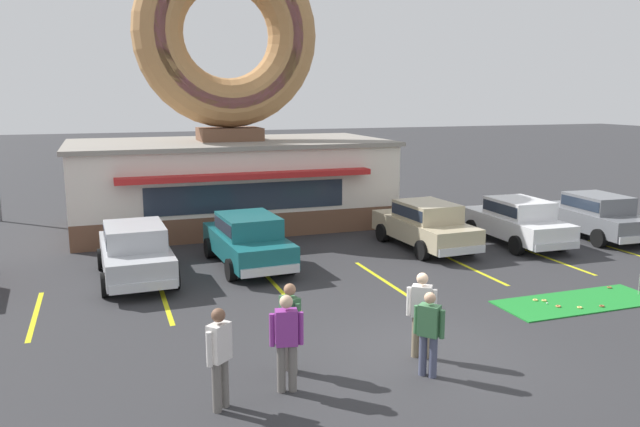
{
  "coord_description": "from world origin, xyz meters",
  "views": [
    {
      "loc": [
        -5.84,
        -10.5,
        5.14
      ],
      "look_at": [
        -0.39,
        5.0,
        2.0
      ],
      "focal_mm": 35.0,
      "sensor_mm": 36.0,
      "label": 1
    }
  ],
  "objects_px": {
    "pedestrian_hooded_kid": "(220,354)",
    "pedestrian_clipboard_woman": "(429,330)",
    "car_teal": "(248,238)",
    "pedestrian_beanie_man": "(290,323)",
    "car_silver": "(135,249)",
    "pedestrian_blue_sweater_man": "(421,311)",
    "car_white": "(517,219)",
    "golf_ball": "(547,303)",
    "car_grey": "(595,214)",
    "trash_bin": "(83,235)",
    "car_champagne": "(425,223)",
    "pedestrian_leather_jacket_man": "(287,338)"
  },
  "relations": [
    {
      "from": "pedestrian_hooded_kid",
      "to": "pedestrian_clipboard_woman",
      "type": "height_order",
      "value": "pedestrian_hooded_kid"
    },
    {
      "from": "pedestrian_hooded_kid",
      "to": "car_teal",
      "type": "bearing_deg",
      "value": 74.13
    },
    {
      "from": "pedestrian_beanie_man",
      "to": "car_teal",
      "type": "bearing_deg",
      "value": 83.06
    },
    {
      "from": "car_silver",
      "to": "pedestrian_blue_sweater_man",
      "type": "height_order",
      "value": "pedestrian_blue_sweater_man"
    },
    {
      "from": "car_white",
      "to": "car_silver",
      "type": "height_order",
      "value": "same"
    },
    {
      "from": "golf_ball",
      "to": "car_grey",
      "type": "height_order",
      "value": "car_grey"
    },
    {
      "from": "pedestrian_clipboard_woman",
      "to": "pedestrian_beanie_man",
      "type": "xyz_separation_m",
      "value": [
        -2.34,
        1.03,
        0.07
      ]
    },
    {
      "from": "car_grey",
      "to": "pedestrian_clipboard_woman",
      "type": "relative_size",
      "value": 2.86
    },
    {
      "from": "car_teal",
      "to": "pedestrian_clipboard_woman",
      "type": "xyz_separation_m",
      "value": [
        1.43,
        -8.52,
        0.02
      ]
    },
    {
      "from": "pedestrian_blue_sweater_man",
      "to": "pedestrian_hooded_kid",
      "type": "bearing_deg",
      "value": -169.62
    },
    {
      "from": "car_silver",
      "to": "trash_bin",
      "type": "relative_size",
      "value": 4.72
    },
    {
      "from": "car_white",
      "to": "car_teal",
      "type": "bearing_deg",
      "value": 178.2
    },
    {
      "from": "car_grey",
      "to": "trash_bin",
      "type": "height_order",
      "value": "car_grey"
    },
    {
      "from": "car_white",
      "to": "trash_bin",
      "type": "relative_size",
      "value": 4.73
    },
    {
      "from": "car_champagne",
      "to": "pedestrian_clipboard_woman",
      "type": "relative_size",
      "value": 2.85
    },
    {
      "from": "pedestrian_hooded_kid",
      "to": "car_grey",
      "type": "bearing_deg",
      "value": 28.01
    },
    {
      "from": "car_champagne",
      "to": "pedestrian_hooded_kid",
      "type": "bearing_deg",
      "value": -134.63
    },
    {
      "from": "pedestrian_hooded_kid",
      "to": "pedestrian_beanie_man",
      "type": "height_order",
      "value": "pedestrian_hooded_kid"
    },
    {
      "from": "pedestrian_hooded_kid",
      "to": "pedestrian_leather_jacket_man",
      "type": "distance_m",
      "value": 1.24
    },
    {
      "from": "car_grey",
      "to": "car_teal",
      "type": "bearing_deg",
      "value": 178.22
    },
    {
      "from": "pedestrian_leather_jacket_man",
      "to": "pedestrian_clipboard_woman",
      "type": "bearing_deg",
      "value": -6.08
    },
    {
      "from": "car_silver",
      "to": "pedestrian_blue_sweater_man",
      "type": "relative_size",
      "value": 2.65
    },
    {
      "from": "golf_ball",
      "to": "pedestrian_hooded_kid",
      "type": "height_order",
      "value": "pedestrian_hooded_kid"
    },
    {
      "from": "pedestrian_blue_sweater_man",
      "to": "car_grey",
      "type": "bearing_deg",
      "value": 33.49
    },
    {
      "from": "car_champagne",
      "to": "car_teal",
      "type": "distance_m",
      "value": 6.16
    },
    {
      "from": "car_silver",
      "to": "car_teal",
      "type": "xyz_separation_m",
      "value": [
        3.3,
        0.33,
        0.0
      ]
    },
    {
      "from": "car_teal",
      "to": "pedestrian_beanie_man",
      "type": "bearing_deg",
      "value": -96.94
    },
    {
      "from": "car_teal",
      "to": "trash_bin",
      "type": "xyz_separation_m",
      "value": [
        -4.77,
        3.94,
        -0.37
      ]
    },
    {
      "from": "car_grey",
      "to": "pedestrian_hooded_kid",
      "type": "xyz_separation_m",
      "value": [
        -15.2,
        -8.09,
        0.11
      ]
    },
    {
      "from": "pedestrian_leather_jacket_man",
      "to": "trash_bin",
      "type": "distance_m",
      "value": 12.7
    },
    {
      "from": "pedestrian_blue_sweater_man",
      "to": "pedestrian_clipboard_woman",
      "type": "distance_m",
      "value": 0.84
    },
    {
      "from": "pedestrian_hooded_kid",
      "to": "golf_ball",
      "type": "bearing_deg",
      "value": 16.11
    },
    {
      "from": "car_white",
      "to": "pedestrian_leather_jacket_man",
      "type": "xyz_separation_m",
      "value": [
        -10.67,
        -7.95,
        0.12
      ]
    },
    {
      "from": "golf_ball",
      "to": "pedestrian_beanie_man",
      "type": "height_order",
      "value": "pedestrian_beanie_man"
    },
    {
      "from": "car_white",
      "to": "car_champagne",
      "type": "bearing_deg",
      "value": 171.58
    },
    {
      "from": "pedestrian_blue_sweater_man",
      "to": "car_teal",
      "type": "bearing_deg",
      "value": 102.45
    },
    {
      "from": "pedestrian_leather_jacket_man",
      "to": "car_white",
      "type": "bearing_deg",
      "value": 36.67
    },
    {
      "from": "car_teal",
      "to": "pedestrian_hooded_kid",
      "type": "relative_size",
      "value": 2.65
    },
    {
      "from": "car_teal",
      "to": "pedestrian_hooded_kid",
      "type": "height_order",
      "value": "pedestrian_hooded_kid"
    },
    {
      "from": "golf_ball",
      "to": "car_silver",
      "type": "height_order",
      "value": "car_silver"
    },
    {
      "from": "car_champagne",
      "to": "pedestrian_clipboard_woman",
      "type": "height_order",
      "value": "pedestrian_clipboard_woman"
    },
    {
      "from": "car_white",
      "to": "pedestrian_leather_jacket_man",
      "type": "height_order",
      "value": "pedestrian_leather_jacket_man"
    },
    {
      "from": "pedestrian_beanie_man",
      "to": "car_champagne",
      "type": "bearing_deg",
      "value": 47.42
    },
    {
      "from": "pedestrian_beanie_man",
      "to": "car_silver",
      "type": "bearing_deg",
      "value": 108.39
    },
    {
      "from": "car_white",
      "to": "pedestrian_blue_sweater_man",
      "type": "bearing_deg",
      "value": -136.26
    },
    {
      "from": "pedestrian_hooded_kid",
      "to": "pedestrian_blue_sweater_man",
      "type": "bearing_deg",
      "value": 10.38
    },
    {
      "from": "golf_ball",
      "to": "pedestrian_leather_jacket_man",
      "type": "bearing_deg",
      "value": -163.11
    },
    {
      "from": "golf_ball",
      "to": "pedestrian_blue_sweater_man",
      "type": "xyz_separation_m",
      "value": [
        -4.48,
        -1.73,
        0.92
      ]
    },
    {
      "from": "car_grey",
      "to": "pedestrian_beanie_man",
      "type": "bearing_deg",
      "value": -152.61
    },
    {
      "from": "pedestrian_blue_sweater_man",
      "to": "pedestrian_beanie_man",
      "type": "relative_size",
      "value": 1.01
    }
  ]
}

